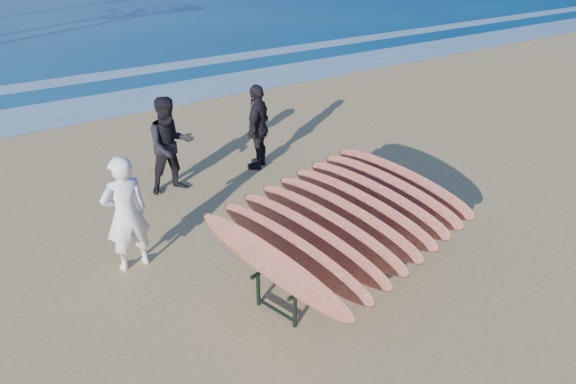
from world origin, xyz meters
name	(u,v)px	position (x,y,z in m)	size (l,w,h in m)	color
ground	(319,268)	(0.00, 0.00, 0.00)	(120.00, 120.00, 0.00)	tan
foam_near	(108,105)	(0.00, 10.00, 0.01)	(160.00, 160.00, 0.00)	white
foam_far	(75,80)	(0.00, 13.50, 0.01)	(160.00, 160.00, 0.00)	white
surfboard_rack	(346,218)	(0.33, -0.18, 0.84)	(3.68, 3.30, 1.31)	black
person_white	(126,214)	(-2.24, 1.66, 0.89)	(0.65, 0.43, 1.79)	white
person_dark_a	(171,146)	(-0.68, 3.67, 0.93)	(0.91, 0.71, 1.87)	black
person_dark_b	(258,127)	(1.28, 3.70, 0.90)	(1.05, 0.44, 1.80)	black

